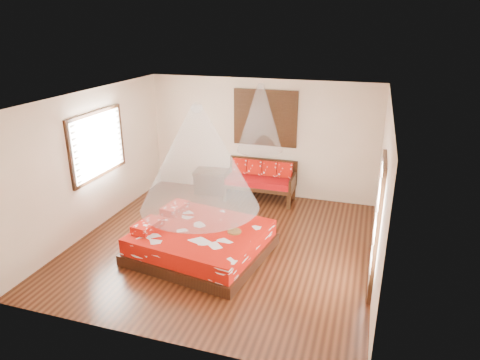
{
  "coord_description": "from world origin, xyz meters",
  "views": [
    {
      "loc": [
        2.48,
        -6.83,
        4.02
      ],
      "look_at": [
        0.17,
        0.52,
        1.15
      ],
      "focal_mm": 32.0,
      "sensor_mm": 36.0,
      "label": 1
    }
  ],
  "objects": [
    {
      "name": "shutter_panel",
      "position": [
        0.1,
        2.72,
        1.9
      ],
      "size": [
        1.52,
        0.06,
        1.32
      ],
      "color": "black",
      "rests_on": "wall_back"
    },
    {
      "name": "mosquito_net_daybed",
      "position": [
        0.1,
        2.25,
        2.0
      ],
      "size": [
        1.03,
        1.03,
        1.5
      ],
      "primitive_type": "cone",
      "color": "silver",
      "rests_on": "ceiling"
    },
    {
      "name": "wine_tray",
      "position": [
        0.35,
        -0.39,
        0.55
      ],
      "size": [
        0.25,
        0.25,
        0.2
      ],
      "rotation": [
        0.0,
        0.0,
        0.41
      ],
      "color": "brown",
      "rests_on": "bed"
    },
    {
      "name": "window_left",
      "position": [
        -2.71,
        0.2,
        1.7
      ],
      "size": [
        0.1,
        1.74,
        1.34
      ],
      "color": "black",
      "rests_on": "wall_left"
    },
    {
      "name": "storage_chest",
      "position": [
        -1.18,
        2.45,
        0.28
      ],
      "size": [
        0.89,
        0.7,
        0.56
      ],
      "rotation": [
        0.0,
        0.0,
        0.14
      ],
      "color": "black",
      "rests_on": "floor"
    },
    {
      "name": "mosquito_net_main",
      "position": [
        -0.26,
        -0.46,
        1.85
      ],
      "size": [
        2.08,
        2.08,
        1.8
      ],
      "primitive_type": "cone",
      "color": "silver",
      "rests_on": "ceiling"
    },
    {
      "name": "bed",
      "position": [
        -0.28,
        -0.46,
        0.25
      ],
      "size": [
        2.53,
        2.36,
        0.65
      ],
      "rotation": [
        0.0,
        0.0,
        -0.16
      ],
      "color": "black",
      "rests_on": "floor"
    },
    {
      "name": "room",
      "position": [
        0.0,
        0.0,
        1.4
      ],
      "size": [
        5.54,
        5.54,
        2.84
      ],
      "color": "black",
      "rests_on": "ground"
    },
    {
      "name": "daybed",
      "position": [
        0.1,
        2.38,
        0.52
      ],
      "size": [
        1.66,
        0.74,
        0.94
      ],
      "color": "black",
      "rests_on": "floor"
    },
    {
      "name": "glazed_door",
      "position": [
        2.72,
        -0.6,
        1.07
      ],
      "size": [
        0.08,
        1.02,
        2.16
      ],
      "color": "black",
      "rests_on": "floor"
    }
  ]
}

